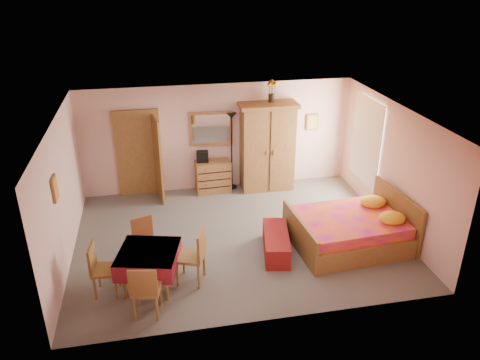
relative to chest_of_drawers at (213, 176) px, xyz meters
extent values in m
plane|color=slate|center=(0.18, -2.24, -0.39)|extent=(6.50, 6.50, 0.00)
plane|color=brown|center=(0.18, -2.24, 2.21)|extent=(6.50, 6.50, 0.00)
cube|color=beige|center=(0.18, 0.26, 0.91)|extent=(6.50, 0.10, 2.60)
cube|color=beige|center=(0.18, -4.74, 0.91)|extent=(6.50, 0.10, 2.60)
cube|color=beige|center=(-3.07, -2.24, 0.91)|extent=(0.10, 5.00, 2.60)
cube|color=beige|center=(3.43, -2.24, 0.91)|extent=(0.10, 5.00, 2.60)
cube|color=#9E6B35|center=(-1.72, 0.23, 0.63)|extent=(1.06, 0.12, 2.15)
cube|color=white|center=(3.39, -1.04, 1.06)|extent=(0.08, 1.40, 1.95)
cube|color=orange|center=(-3.04, -2.84, 1.31)|extent=(0.04, 0.32, 0.42)
cube|color=#D8BF59|center=(2.53, 0.23, 1.16)|extent=(0.30, 0.04, 0.40)
cube|color=#935F32|center=(0.00, 0.00, 0.00)|extent=(0.85, 0.46, 0.79)
cube|color=white|center=(0.00, 0.21, 1.16)|extent=(1.05, 0.14, 0.83)
cube|color=black|center=(-0.24, 0.03, 0.53)|extent=(0.29, 0.22, 0.26)
cube|color=black|center=(0.48, 0.11, 0.57)|extent=(0.28, 0.28, 1.93)
cube|color=#905F30|center=(1.33, -0.04, 0.69)|extent=(1.39, 0.73, 2.16)
cube|color=yellow|center=(1.43, 0.04, 2.03)|extent=(0.23, 0.23, 0.52)
cube|color=#C61372|center=(2.27, -2.90, 0.11)|extent=(2.29, 1.86, 1.01)
cube|color=maroon|center=(0.80, -2.92, -0.19)|extent=(0.69, 1.31, 0.41)
cube|color=maroon|center=(-1.60, -3.51, -0.04)|extent=(1.18, 1.18, 0.72)
cube|color=#A17136|center=(-1.66, -4.20, 0.09)|extent=(0.51, 0.51, 0.96)
cube|color=#9F7036|center=(-1.64, -2.79, 0.05)|extent=(0.51, 0.51, 0.88)
cube|color=olive|center=(-2.32, -3.54, 0.07)|extent=(0.47, 0.47, 0.94)
cube|color=olive|center=(-0.90, -3.49, 0.12)|extent=(0.60, 0.60, 1.02)
camera|label=1|loc=(-1.37, -10.30, 4.68)|focal=35.00mm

